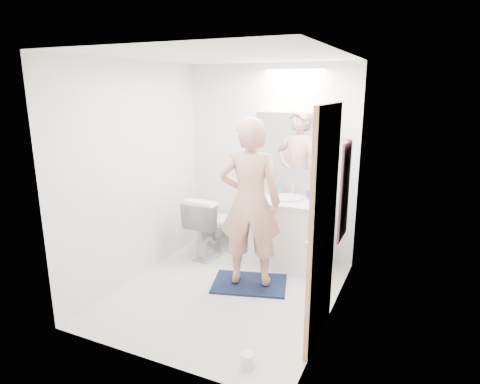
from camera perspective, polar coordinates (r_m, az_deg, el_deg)
The scene contains 23 objects.
floor at distance 4.48m, azimuth -1.97°, elevation -13.78°, with size 2.50×2.50×0.00m, color silver.
ceiling at distance 3.96m, azimuth -2.29°, elevation 18.49°, with size 2.50×2.50×0.00m, color white.
wall_back at distance 5.18m, azimuth 4.15°, elevation 4.19°, with size 2.50×2.50×0.00m, color white.
wall_front at distance 3.03m, azimuth -12.85°, elevation -3.62°, with size 2.50×2.50×0.00m, color white.
wall_left at distance 4.65m, azimuth -14.33°, elevation 2.58°, with size 2.50×2.50×0.00m, color white.
wall_right at distance 3.70m, azimuth 13.25°, elevation -0.34°, with size 2.50×2.50×0.00m, color white.
vanity_cabinet at distance 5.02m, azimuth 6.47°, elevation -5.79°, with size 0.90×0.55×0.78m, color white.
countertop at distance 4.90m, azimuth 6.61°, elevation -1.28°, with size 0.95×0.58×0.04m, color silver.
sink_basin at distance 4.91m, azimuth 6.73°, elevation -0.80°, with size 0.36×0.36×0.03m, color white.
faucet at distance 5.07m, azimuth 7.42°, elevation 0.42°, with size 0.02×0.02×0.16m, color white.
medicine_cabinet at distance 4.96m, azimuth 7.16°, elevation 7.18°, with size 0.88×0.14×0.70m, color white.
mirror_panel at distance 4.89m, azimuth 6.89°, elevation 7.08°, with size 0.84×0.01×0.66m, color silver.
toilet at distance 5.28m, azimuth -3.96°, elevation -4.57°, with size 0.45×0.78×0.80m, color silver.
bath_rug at distance 4.63m, azimuth 1.34°, elevation -12.67°, with size 0.80×0.55×0.02m, color #121F39.
person at distance 4.28m, azimuth 1.42°, elevation -1.50°, with size 0.65×0.43×1.79m, color tan.
door at distance 3.44m, azimuth 11.52°, elevation -4.90°, with size 0.04×0.80×2.00m, color tan.
door_knob at distance 3.19m, azimuth 9.50°, elevation -7.31°, with size 0.06×0.06×0.06m, color gold.
towel at distance 4.26m, azimuth 14.41°, elevation 0.12°, with size 0.02×0.42×1.00m, color #14213F.
towel_hook at distance 4.16m, azimuth 14.68°, elevation 7.08°, with size 0.02×0.02×0.07m, color silver.
soap_bottle_a at distance 5.08m, azimuth 4.34°, elevation 1.00°, with size 0.09×0.09×0.24m, color #C9C082.
soap_bottle_b at distance 5.08m, azimuth 5.54°, elevation 0.54°, with size 0.07×0.08×0.16m, color #5B97C4.
toothbrush_cup at distance 4.97m, azimuth 9.68°, elevation -0.43°, with size 0.09×0.09×0.08m, color #3A57AF.
toilet_paper_roll at distance 3.46m, azimuth 1.04°, elevation -22.36°, with size 0.11×0.11×0.10m, color white.
Camera 1 is at (1.79, -3.52, 2.13)m, focal length 30.56 mm.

